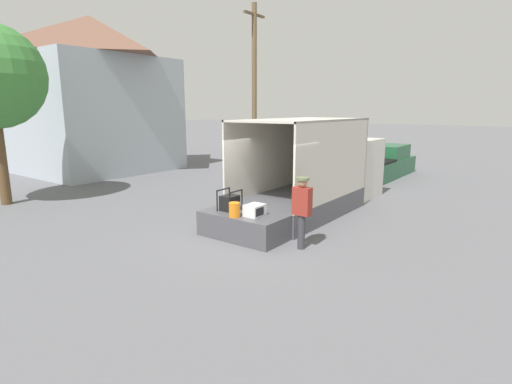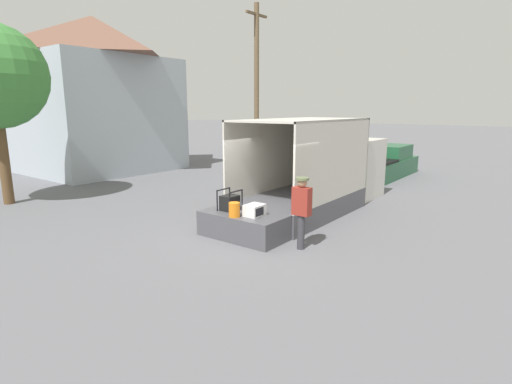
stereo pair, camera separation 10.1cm
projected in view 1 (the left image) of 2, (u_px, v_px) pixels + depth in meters
ground_plane at (256, 232)px, 11.16m from camera, size 160.00×160.00×0.00m
box_truck at (327, 178)px, 14.29m from camera, size 6.97×2.43×3.07m
tailgate_deck at (243, 225)px, 10.63m from camera, size 1.18×2.31×0.67m
microwave at (255, 210)px, 10.27m from camera, size 0.51×0.41×0.30m
portable_generator at (230, 202)px, 10.83m from camera, size 0.55×0.48×0.57m
orange_bucket at (235, 210)px, 10.18m from camera, size 0.29×0.29×0.37m
worker_person at (302, 205)px, 9.61m from camera, size 0.32×0.44×1.78m
pickup_truck_green at (382, 164)px, 20.28m from camera, size 5.24×1.97×1.55m
house_backdrop at (95, 94)px, 21.45m from camera, size 7.42×6.74×8.11m
utility_pole at (254, 85)px, 22.63m from camera, size 1.80×0.28×9.03m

